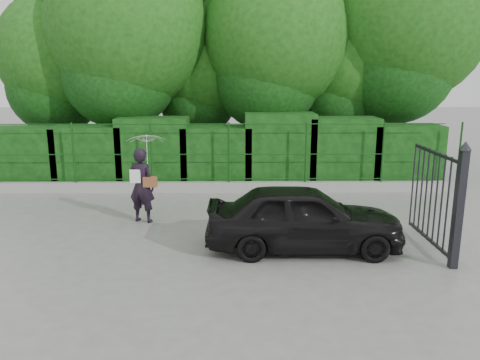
{
  "coord_description": "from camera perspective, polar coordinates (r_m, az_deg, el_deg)",
  "views": [
    {
      "loc": [
        0.58,
        -9.22,
        3.52
      ],
      "look_at": [
        0.7,
        1.3,
        1.1
      ],
      "focal_mm": 35.0,
      "sensor_mm": 36.0,
      "label": 1
    }
  ],
  "objects": [
    {
      "name": "hedge",
      "position": [
        14.94,
        -2.41,
        3.29
      ],
      "size": [
        14.2,
        1.2,
        2.29
      ],
      "color": "black",
      "rests_on": "ground"
    },
    {
      "name": "kerb",
      "position": [
        14.14,
        -2.97,
        -0.85
      ],
      "size": [
        14.0,
        0.25,
        0.3
      ],
      "primitive_type": "cube",
      "color": "#9E9E99",
      "rests_on": "ground"
    },
    {
      "name": "car",
      "position": [
        9.54,
        7.76,
        -4.54
      ],
      "size": [
        3.96,
        1.65,
        1.34
      ],
      "primitive_type": "imported",
      "rotation": [
        0.0,
        0.0,
        1.55
      ],
      "color": "black",
      "rests_on": "ground"
    },
    {
      "name": "woman",
      "position": [
        11.29,
        -11.54,
        1.71
      ],
      "size": [
        0.98,
        0.93,
        2.13
      ],
      "color": "black",
      "rests_on": "ground"
    },
    {
      "name": "ground",
      "position": [
        9.88,
        -3.99,
        -7.94
      ],
      "size": [
        80.0,
        80.0,
        0.0
      ],
      "primitive_type": "plane",
      "color": "gray"
    },
    {
      "name": "gate",
      "position": [
        9.68,
        23.95,
        -2.13
      ],
      "size": [
        0.22,
        2.33,
        2.36
      ],
      "color": "black",
      "rests_on": "ground"
    },
    {
      "name": "trees",
      "position": [
        17.0,
        1.31,
        16.66
      ],
      "size": [
        17.1,
        6.15,
        8.08
      ],
      "color": "black",
      "rests_on": "ground"
    },
    {
      "name": "fence",
      "position": [
        13.92,
        -2.11,
        3.35
      ],
      "size": [
        14.13,
        0.06,
        1.8
      ],
      "color": "#104010",
      "rests_on": "kerb"
    }
  ]
}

